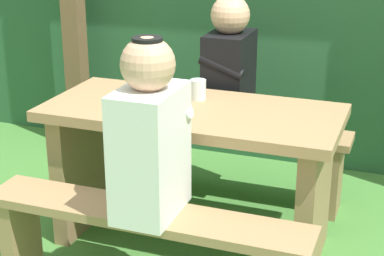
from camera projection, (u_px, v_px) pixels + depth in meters
name	position (u px, v px, depth m)	size (l,w,h in m)	color
ground_plane	(192.00, 241.00, 3.20)	(12.00, 12.00, 0.00)	#437C34
hedge_backdrop	(277.00, 1.00, 4.38)	(6.40, 1.05, 1.94)	#295834
picnic_table	(192.00, 152.00, 3.04)	(1.40, 0.64, 0.72)	#9E7A51
bench_near	(145.00, 238.00, 2.60)	(1.40, 0.24, 0.45)	#9E7A51
bench_far	(226.00, 145.00, 3.59)	(1.40, 0.24, 0.45)	#9E7A51
person_white_shirt	(150.00, 135.00, 2.43)	(0.25, 0.35, 0.72)	white
person_black_coat	(229.00, 67.00, 3.42)	(0.25, 0.35, 0.72)	black
drinking_glass	(198.00, 90.00, 3.06)	(0.08, 0.08, 0.10)	silver
bottle_left	(141.00, 84.00, 3.00)	(0.07, 0.07, 0.24)	silver
bottle_right	(167.00, 89.00, 2.95)	(0.06, 0.06, 0.22)	silver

